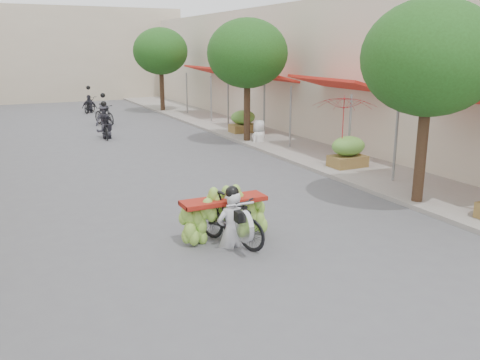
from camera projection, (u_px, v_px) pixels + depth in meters
name	position (u px, v px, depth m)	size (l,w,h in m)	color
ground	(344.00, 323.00, 7.70)	(120.00, 120.00, 0.00)	#535358
sidewalk_right	(268.00, 135.00, 23.69)	(4.00, 60.00, 0.12)	gray
shophouse_row_right	(370.00, 70.00, 24.19)	(9.77, 40.00, 6.00)	beige
far_building	(48.00, 54.00, 39.84)	(20.00, 6.00, 7.00)	#C0B098
street_tree_near	(430.00, 59.00, 12.50)	(3.40, 3.40, 5.25)	#3A2719
street_tree_mid	(247.00, 54.00, 21.20)	(3.40, 3.40, 5.25)	#3A2719
street_tree_far	(161.00, 51.00, 31.63)	(3.40, 3.40, 5.25)	#3A2719
produce_crate_mid	(348.00, 149.00, 17.10)	(1.20, 0.88, 1.16)	brown
produce_crate_far	(243.00, 120.00, 24.06)	(1.20, 0.88, 1.16)	brown
banana_motorbike	(228.00, 210.00, 10.68)	(2.20, 1.97, 2.21)	black
market_umbrella	(345.00, 95.00, 16.44)	(2.54, 2.54, 1.89)	#A31519
pedestrian	(259.00, 120.00, 21.65)	(1.06, 0.90, 1.85)	white
bg_motorbike_a	(105.00, 122.00, 23.03)	(0.84, 1.67, 1.95)	black
bg_motorbike_b	(104.00, 110.00, 27.00)	(1.18, 1.99, 1.95)	black
bg_motorbike_c	(89.00, 100.00, 32.07)	(1.40, 1.84, 1.95)	black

